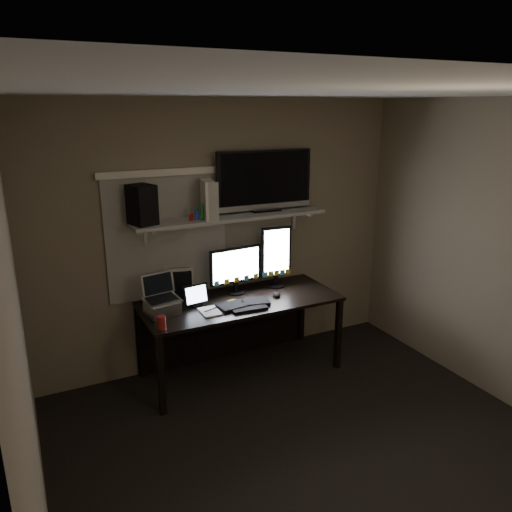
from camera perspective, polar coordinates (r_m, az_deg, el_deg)
floor at (r=3.86m, az=7.90°, el=-22.41°), size 3.60×3.60×0.00m
ceiling at (r=3.00m, az=9.90°, el=17.93°), size 3.60×3.60×0.00m
back_wall at (r=4.73m, az=-3.69°, el=2.35°), size 3.60×0.00×3.60m
left_wall at (r=2.71m, az=-25.03°, el=-10.73°), size 0.00×3.60×3.60m
window_blinds at (r=4.53m, az=-10.07°, el=2.12°), size 1.10×0.02×1.10m
desk at (r=4.74m, az=-2.35°, el=-6.52°), size 1.80×0.75×0.73m
wall_shelf at (r=4.52m, az=-2.89°, el=4.49°), size 1.80×0.35×0.03m
monitor_landscape at (r=4.65m, az=-2.35°, el=-1.63°), size 0.52×0.10×0.46m
monitor_portrait at (r=4.80m, az=2.30°, el=-0.07°), size 0.31×0.08×0.61m
keyboard at (r=4.43m, az=-1.39°, el=-5.51°), size 0.49×0.22×0.03m
mouse at (r=4.64m, az=2.37°, el=-4.41°), size 0.10×0.12×0.04m
notepad at (r=4.32m, az=-5.29°, el=-6.35°), size 0.16×0.22×0.01m
tablet at (r=4.42m, az=-6.90°, el=-4.50°), size 0.24×0.13×0.20m
file_sorter at (r=4.61m, az=-8.75°, el=-3.14°), size 0.24×0.15×0.28m
laptop at (r=4.28m, az=-10.73°, el=-4.51°), size 0.33×0.29×0.33m
cup at (r=4.05m, az=-10.76°, el=-7.47°), size 0.08×0.08×0.10m
sticky_notes at (r=4.42m, az=-3.70°, el=-5.78°), size 0.36×0.30×0.00m
tv at (r=4.67m, az=0.97°, el=8.58°), size 0.94×0.19×0.56m
game_console at (r=4.39m, az=-5.54°, el=6.47°), size 0.13×0.29×0.33m
speaker at (r=4.23m, az=-12.91°, el=5.73°), size 0.24×0.27×0.33m
bottles at (r=4.33m, az=-6.81°, el=4.91°), size 0.20×0.11×0.13m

